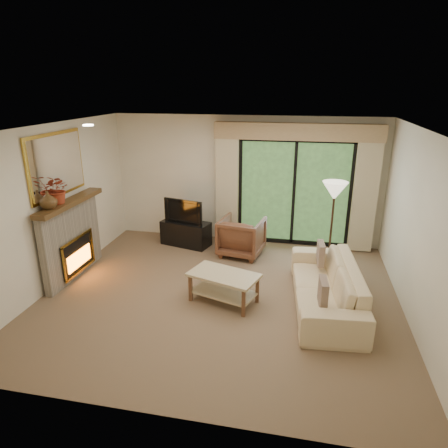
% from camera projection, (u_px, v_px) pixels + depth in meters
% --- Properties ---
extents(floor, '(5.50, 5.50, 0.00)m').
position_uv_depth(floor, '(220.00, 295.00, 6.33)').
color(floor, brown).
rests_on(floor, ground).
extents(ceiling, '(5.50, 5.50, 0.00)m').
position_uv_depth(ceiling, '(220.00, 128.00, 5.47)').
color(ceiling, white).
rests_on(ceiling, ground).
extents(wall_back, '(5.00, 0.00, 5.00)m').
position_uv_depth(wall_back, '(245.00, 180.00, 8.21)').
color(wall_back, beige).
rests_on(wall_back, ground).
extents(wall_front, '(5.00, 0.00, 5.00)m').
position_uv_depth(wall_front, '(162.00, 304.00, 3.59)').
color(wall_front, beige).
rests_on(wall_front, ground).
extents(wall_left, '(0.00, 5.00, 5.00)m').
position_uv_depth(wall_left, '(53.00, 207.00, 6.42)').
color(wall_left, beige).
rests_on(wall_left, ground).
extents(wall_right, '(0.00, 5.00, 5.00)m').
position_uv_depth(wall_right, '(419.00, 231.00, 5.38)').
color(wall_right, beige).
rests_on(wall_right, ground).
extents(fireplace, '(0.24, 1.70, 1.37)m').
position_uv_depth(fireplace, '(72.00, 239.00, 6.79)').
color(fireplace, gray).
rests_on(fireplace, floor).
extents(mirror, '(0.07, 1.45, 1.02)m').
position_uv_depth(mirror, '(57.00, 165.00, 6.38)').
color(mirror, gold).
rests_on(mirror, wall_left).
extents(sliding_door, '(2.26, 0.10, 2.16)m').
position_uv_depth(sliding_door, '(294.00, 193.00, 8.04)').
color(sliding_door, black).
rests_on(sliding_door, floor).
extents(curtain_left, '(0.45, 0.18, 2.35)m').
position_uv_depth(curtain_left, '(227.00, 186.00, 8.16)').
color(curtain_left, '#C5B58F').
rests_on(curtain_left, floor).
extents(curtain_right, '(0.45, 0.18, 2.35)m').
position_uv_depth(curtain_right, '(365.00, 193.00, 7.65)').
color(curtain_right, '#C5B58F').
rests_on(curtain_right, floor).
extents(cornice, '(3.20, 0.24, 0.32)m').
position_uv_depth(cornice, '(297.00, 132.00, 7.55)').
color(cornice, tan).
rests_on(cornice, wall_back).
extents(media_console, '(1.07, 0.68, 0.50)m').
position_uv_depth(media_console, '(186.00, 233.00, 8.27)').
color(media_console, black).
rests_on(media_console, floor).
extents(tv, '(0.86, 0.33, 0.50)m').
position_uv_depth(tv, '(185.00, 210.00, 8.10)').
color(tv, black).
rests_on(tv, media_console).
extents(armchair, '(0.91, 0.93, 0.74)m').
position_uv_depth(armchair, '(242.00, 237.00, 7.75)').
color(armchair, brown).
rests_on(armchair, floor).
extents(sofa, '(1.10, 2.36, 0.67)m').
position_uv_depth(sofa, '(326.00, 285.00, 5.96)').
color(sofa, beige).
rests_on(sofa, floor).
extents(pillow_near, '(0.13, 0.37, 0.36)m').
position_uv_depth(pillow_near, '(323.00, 292.00, 5.29)').
color(pillow_near, '#4C3026').
rests_on(pillow_near, sofa).
extents(pillow_far, '(0.13, 0.37, 0.36)m').
position_uv_depth(pillow_far, '(321.00, 253.00, 6.51)').
color(pillow_far, '#4C3026').
rests_on(pillow_far, sofa).
extents(coffee_table, '(1.16, 0.86, 0.47)m').
position_uv_depth(coffee_table, '(224.00, 288.00, 6.09)').
color(coffee_table, tan).
rests_on(coffee_table, floor).
extents(floor_lamp, '(0.50, 0.50, 1.62)m').
position_uv_depth(floor_lamp, '(331.00, 227.00, 6.98)').
color(floor_lamp, beige).
rests_on(floor_lamp, floor).
extents(vase, '(0.33, 0.33, 0.28)m').
position_uv_depth(vase, '(48.00, 200.00, 6.05)').
color(vase, '#493218').
rests_on(vase, fireplace).
extents(branches, '(0.45, 0.40, 0.46)m').
position_uv_depth(branches, '(58.00, 190.00, 6.28)').
color(branches, '#96331B').
rests_on(branches, fireplace).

